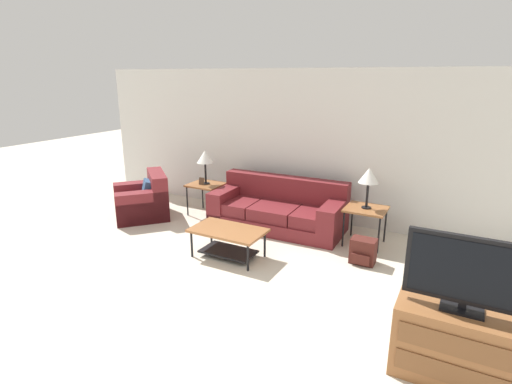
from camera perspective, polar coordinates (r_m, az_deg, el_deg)
ground_plane at (r=4.23m, az=-18.83°, el=-20.71°), size 24.00×24.00×0.00m
wall_back at (r=7.08m, az=6.16°, el=6.65°), size 8.54×0.06×2.60m
couch at (r=6.73m, az=3.20°, el=-2.67°), size 2.23×1.01×0.82m
armchair at (r=7.52m, az=-15.79°, el=-1.23°), size 1.31×1.30×0.80m
coffee_table at (r=5.65m, az=-4.02°, el=-6.35°), size 1.03×0.61×0.42m
side_table_left at (r=7.34m, az=-7.15°, el=0.78°), size 0.60×0.56×0.58m
side_table_right at (r=6.19m, az=15.42°, el=-2.68°), size 0.60×0.56×0.58m
table_lamp_left at (r=7.22m, az=-7.30°, el=4.90°), size 0.30×0.30×0.61m
table_lamp_right at (r=6.04m, az=15.81°, el=2.15°), size 0.30×0.30×0.61m
tv_console at (r=3.94m, az=26.63°, el=-18.87°), size 0.99×0.49×0.65m
television at (r=3.62m, az=27.99°, el=-10.12°), size 0.94×0.20×0.65m
backpack at (r=5.70m, az=15.03°, el=-8.18°), size 0.33×0.31×0.35m
picture_frame at (r=7.27m, az=-7.79°, el=1.55°), size 0.10×0.04×0.13m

